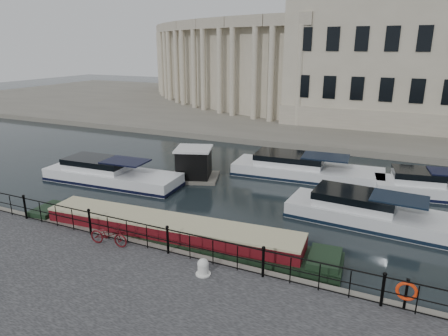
% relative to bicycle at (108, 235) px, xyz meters
% --- Properties ---
extents(ground_plane, '(160.00, 160.00, 0.00)m').
position_rel_bicycle_xyz_m(ground_plane, '(2.61, 2.69, -1.01)').
color(ground_plane, black).
rests_on(ground_plane, ground).
extents(far_bank, '(120.00, 42.00, 0.55)m').
position_rel_bicycle_xyz_m(far_bank, '(2.61, 41.69, -0.73)').
color(far_bank, '#6B665B').
rests_on(far_bank, ground_plane).
extents(railing, '(24.14, 0.14, 1.22)m').
position_rel_bicycle_xyz_m(railing, '(2.61, 0.44, 0.19)').
color(railing, black).
rests_on(railing, near_quay).
extents(civic_building, '(53.55, 31.84, 16.85)m').
position_rel_bicycle_xyz_m(civic_building, '(1.62, 37.39, 6.03)').
color(civic_building, '#ADA38C').
rests_on(civic_building, far_bank).
extents(bicycle, '(1.79, 0.77, 0.91)m').
position_rel_bicycle_xyz_m(bicycle, '(0.00, 0.00, 0.00)').
color(bicycle, '#4F0E13').
rests_on(bicycle, near_quay).
extents(mooring_bollard, '(0.56, 0.56, 0.63)m').
position_rel_bicycle_xyz_m(mooring_bollard, '(4.59, -0.33, -0.16)').
color(mooring_bollard, silver).
rests_on(mooring_bollard, near_quay).
extents(life_ring_post, '(0.66, 0.18, 1.07)m').
position_rel_bicycle_xyz_m(life_ring_post, '(11.29, 0.51, 0.21)').
color(life_ring_post, black).
rests_on(life_ring_post, near_quay).
extents(narrowboat, '(14.96, 3.06, 1.55)m').
position_rel_bicycle_xyz_m(narrowboat, '(1.70, 1.98, -0.64)').
color(narrowboat, black).
rests_on(narrowboat, ground_plane).
extents(harbour_hut, '(3.79, 3.46, 2.19)m').
position_rel_bicycle_xyz_m(harbour_hut, '(-1.74, 10.47, -0.05)').
color(harbour_hut, '#6B665B').
rests_on(harbour_hut, ground_plane).
extents(cabin_cruisers, '(26.33, 9.71, 1.99)m').
position_rel_bicycle_xyz_m(cabin_cruisers, '(4.22, 10.66, -0.64)').
color(cabin_cruisers, white).
rests_on(cabin_cruisers, ground_plane).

